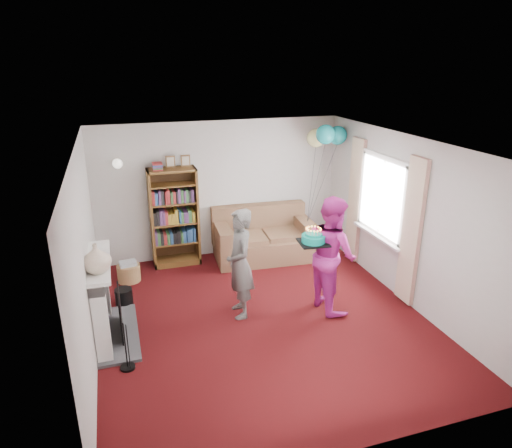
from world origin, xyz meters
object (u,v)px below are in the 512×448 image
object	(u,v)px
sofa	(263,239)
person_striped	(240,264)
bookcase	(174,217)
birthday_cake	(313,239)
person_magenta	(331,254)

from	to	relation	value
sofa	person_striped	xyz separation A→B (m)	(-0.96, -1.85, 0.45)
sofa	person_striped	distance (m)	2.13
bookcase	birthday_cake	distance (m)	2.87
person_striped	person_magenta	xyz separation A→B (m)	(1.33, -0.19, 0.06)
bookcase	person_striped	bearing A→B (deg)	-73.22
bookcase	sofa	xyz separation A→B (m)	(1.58, -0.23, -0.52)
sofa	person_magenta	distance (m)	2.13
sofa	birthday_cake	xyz separation A→B (m)	(0.03, -2.13, 0.82)
person_magenta	bookcase	bearing A→B (deg)	35.88
person_magenta	birthday_cake	bearing A→B (deg)	100.19
person_magenta	birthday_cake	world-z (taller)	person_magenta
bookcase	birthday_cake	size ratio (longest dim) A/B	4.99
person_striped	person_magenta	distance (m)	1.34
birthday_cake	sofa	bearing A→B (deg)	90.77
bookcase	birthday_cake	bearing A→B (deg)	-55.64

